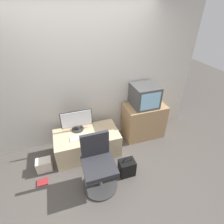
% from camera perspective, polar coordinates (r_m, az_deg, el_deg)
% --- Properties ---
extents(ground_plane, '(12.00, 12.00, 0.00)m').
position_cam_1_polar(ground_plane, '(2.95, -1.51, -23.60)').
color(ground_plane, '#4C4742').
extents(wall_back, '(4.40, 0.05, 2.60)m').
position_cam_1_polar(wall_back, '(3.15, -9.01, 10.88)').
color(wall_back, beige).
rests_on(wall_back, ground_plane).
extents(desk, '(1.14, 0.61, 0.45)m').
position_cam_1_polar(desk, '(3.30, -8.04, -10.03)').
color(desk, '#CCB289').
rests_on(desk, ground_plane).
extents(side_stand, '(0.80, 0.49, 0.71)m').
position_cam_1_polar(side_stand, '(3.66, 10.24, -2.72)').
color(side_stand, '#A37F56').
rests_on(side_stand, ground_plane).
extents(main_monitor, '(0.56, 0.21, 0.40)m').
position_cam_1_polar(main_monitor, '(3.16, -11.44, -2.78)').
color(main_monitor, '#2D2D2D').
rests_on(main_monitor, desk).
extents(keyboard, '(0.38, 0.13, 0.01)m').
position_cam_1_polar(keyboard, '(3.09, -10.15, -8.15)').
color(keyboard, silver).
rests_on(keyboard, desk).
extents(mouse, '(0.06, 0.04, 0.03)m').
position_cam_1_polar(mouse, '(3.08, -5.53, -7.48)').
color(mouse, silver).
rests_on(mouse, desk).
extents(crt_tv, '(0.47, 0.47, 0.42)m').
position_cam_1_polar(crt_tv, '(3.37, 10.60, 5.24)').
color(crt_tv, '#474747').
rests_on(crt_tv, side_stand).
extents(office_chair, '(0.54, 0.54, 0.89)m').
position_cam_1_polar(office_chair, '(2.71, -4.46, -17.22)').
color(office_chair, '#333333').
rests_on(office_chair, ground_plane).
extents(cardboard_box_lower, '(0.25, 0.18, 0.21)m').
position_cam_1_polar(cardboard_box_lower, '(3.29, -21.27, -15.80)').
color(cardboard_box_lower, beige).
rests_on(cardboard_box_lower, ground_plane).
extents(handbag, '(0.26, 0.19, 0.38)m').
position_cam_1_polar(handbag, '(3.00, 4.87, -17.62)').
color(handbag, black).
rests_on(handbag, ground_plane).
extents(book, '(0.16, 0.13, 0.02)m').
position_cam_1_polar(book, '(3.19, -21.69, -20.53)').
color(book, maroon).
rests_on(book, ground_plane).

